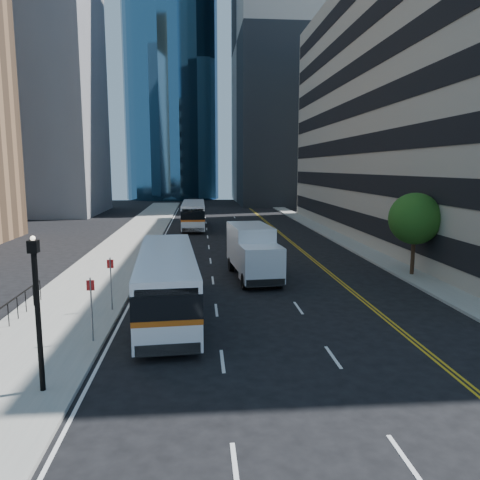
% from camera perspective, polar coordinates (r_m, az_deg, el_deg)
% --- Properties ---
extents(ground, '(160.00, 160.00, 0.00)m').
position_cam_1_polar(ground, '(21.22, 6.93, -9.84)').
color(ground, black).
rests_on(ground, ground).
extents(sidewalk_west, '(5.00, 90.00, 0.15)m').
position_cam_1_polar(sidewalk_west, '(45.59, -12.78, 0.17)').
color(sidewalk_west, gray).
rests_on(sidewalk_west, ground).
extents(sidewalk_east, '(2.00, 90.00, 0.15)m').
position_cam_1_polar(sidewalk_east, '(47.05, 11.46, 0.47)').
color(sidewalk_east, gray).
rests_on(sidewalk_east, ground).
extents(office_tower_north, '(30.00, 28.00, 60.00)m').
position_cam_1_polar(office_tower_north, '(97.13, 9.16, 22.56)').
color(office_tower_north, gray).
rests_on(office_tower_north, ground).
extents(glass_tower, '(20.00, 20.00, 80.00)m').
position_cam_1_polar(glass_tower, '(109.96, -8.60, 26.33)').
color(glass_tower, '#2D5778').
rests_on(glass_tower, ground).
extents(midrise_west, '(18.00, 18.00, 35.00)m').
position_cam_1_polar(midrise_west, '(76.26, -24.04, 16.18)').
color(midrise_west, gray).
rests_on(midrise_west, ground).
extents(street_tree, '(3.20, 3.20, 5.10)m').
position_cam_1_polar(street_tree, '(30.82, 20.54, 2.44)').
color(street_tree, '#332114').
rests_on(street_tree, sidewalk_east).
extents(lamp_post, '(0.28, 0.28, 4.56)m').
position_cam_1_polar(lamp_post, '(15.02, -23.46, -7.54)').
color(lamp_post, black).
rests_on(lamp_post, sidewalk_west).
extents(bus_front, '(3.26, 11.55, 2.94)m').
position_cam_1_polar(bus_front, '(21.90, -8.89, -4.92)').
color(bus_front, white).
rests_on(bus_front, ground).
extents(bus_rear, '(2.46, 11.19, 2.88)m').
position_cam_1_polar(bus_rear, '(52.87, -5.69, 3.15)').
color(bus_rear, white).
rests_on(bus_rear, ground).
extents(box_truck, '(2.89, 6.85, 3.19)m').
position_cam_1_polar(box_truck, '(28.71, 1.59, -1.37)').
color(box_truck, white).
rests_on(box_truck, ground).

